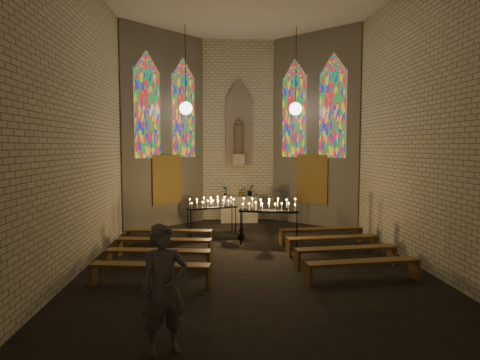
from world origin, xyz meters
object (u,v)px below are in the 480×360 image
altar (239,209)px  visitor (164,289)px  votive_stand_left (212,205)px  votive_stand_right (269,208)px  aisle_flower_pot (241,233)px

altar → visitor: (-1.60, -10.35, 0.41)m
altar → visitor: size_ratio=0.77×
votive_stand_left → votive_stand_right: size_ratio=0.92×
altar → votive_stand_left: bearing=-111.1°
votive_stand_left → visitor: (-0.59, -7.74, -0.11)m
altar → votive_stand_left: (-1.01, -2.62, 0.52)m
votive_stand_right → visitor: 6.89m
altar → visitor: bearing=-98.8°
altar → votive_stand_left: 2.85m
aisle_flower_pot → votive_stand_left: bearing=147.6°
altar → visitor: 10.48m
altar → votive_stand_right: 3.95m
aisle_flower_pot → votive_stand_right: size_ratio=0.24×
visitor → altar: bearing=60.4°
aisle_flower_pot → votive_stand_right: (0.79, -0.67, 0.88)m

